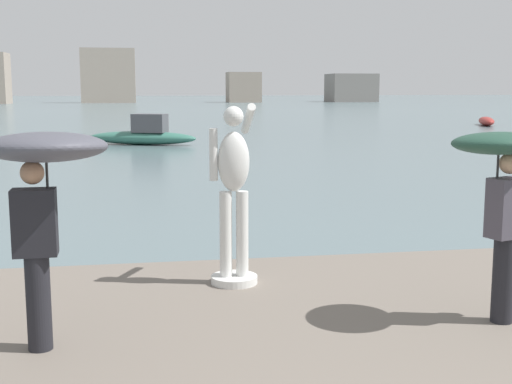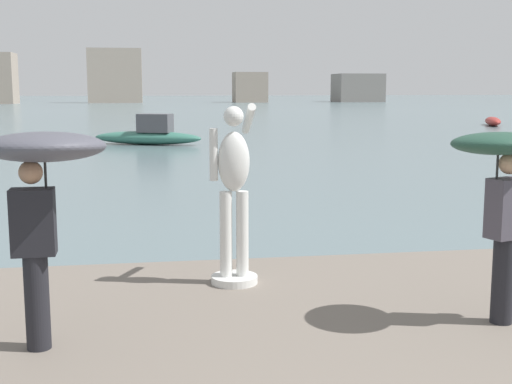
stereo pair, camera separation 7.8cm
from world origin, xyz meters
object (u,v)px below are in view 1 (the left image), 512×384
Objects in this scene: boat_mid at (144,135)px; onlooker_right at (502,177)px; onlooker_left at (43,173)px; statue_white_figure at (234,196)px; boat_leftward at (486,121)px.

onlooker_right is at bearing -83.06° from boat_mid.
statue_white_figure is at bearing 42.74° from onlooker_left.
statue_white_figure reaches higher than boat_mid.
boat_leftward is (24.95, 13.11, -0.18)m from boat_mid.
boat_mid is (-0.93, 25.69, -0.98)m from statue_white_figure.
onlooker_right reaches higher than boat_leftward.
onlooker_left reaches higher than onlooker_right.
onlooker_left is at bearing -122.60° from boat_leftward.
boat_mid is (1.01, 27.49, -1.52)m from onlooker_left.
onlooker_left is 1.03× the size of onlooker_right.
onlooker_left reaches higher than boat_mid.
statue_white_figure is 0.47× the size of boat_leftward.
boat_leftward is at bearing 62.01° from onlooker_right.
statue_white_figure is 3.07m from onlooker_right.
boat_mid reaches higher than boat_leftward.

